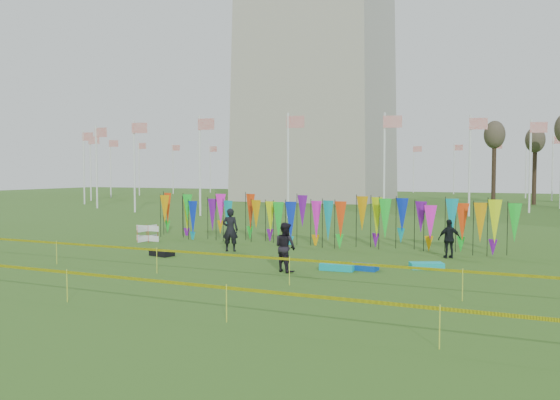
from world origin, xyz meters
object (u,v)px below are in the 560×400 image
at_px(person_left, 230,230).
at_px(kite_bag_blue, 363,267).
at_px(kite_bag_black, 162,253).
at_px(person_right, 449,239).
at_px(person_mid, 285,247).
at_px(kite_bag_turquoise, 337,267).
at_px(box_kite, 148,233).
at_px(kite_bag_teal, 427,266).

bearing_deg(person_left, kite_bag_blue, 145.29).
bearing_deg(kite_bag_blue, person_left, 162.16).
bearing_deg(person_left, kite_bag_black, 32.08).
bearing_deg(person_right, person_left, -15.85).
bearing_deg(person_mid, person_left, -14.01).
height_order(person_left, person_right, person_left).
height_order(person_left, kite_bag_turquoise, person_left).
bearing_deg(box_kite, person_right, 2.16).
bearing_deg(box_kite, kite_bag_black, -46.05).
distance_m(person_left, kite_bag_black, 3.18).
height_order(person_right, kite_bag_blue, person_right).
xyz_separation_m(box_kite, kite_bag_black, (3.53, -3.66, -0.30)).
xyz_separation_m(person_left, kite_bag_black, (-2.01, -2.31, -0.85)).
relative_size(box_kite, person_mid, 0.47).
bearing_deg(box_kite, kite_bag_blue, -15.98).
distance_m(box_kite, person_mid, 10.91).
height_order(person_mid, person_right, person_mid).
distance_m(kite_bag_turquoise, kite_bag_blue, 0.93).
bearing_deg(kite_bag_teal, person_left, 173.70).
bearing_deg(person_mid, kite_bag_teal, -123.54).
height_order(kite_bag_black, kite_bag_teal, kite_bag_black).
xyz_separation_m(box_kite, kite_bag_teal, (14.24, -2.31, -0.30)).
distance_m(person_right, kite_bag_turquoise, 5.62).
height_order(person_right, kite_bag_turquoise, person_right).
height_order(person_right, kite_bag_black, person_right).
xyz_separation_m(kite_bag_turquoise, kite_bag_blue, (0.85, 0.40, -0.01)).
bearing_deg(person_right, kite_bag_teal, 53.07).
relative_size(kite_bag_blue, kite_bag_teal, 0.87).
height_order(box_kite, person_right, person_right).
bearing_deg(kite_bag_turquoise, person_mid, -147.12).
bearing_deg(person_right, box_kite, -25.45).
xyz_separation_m(box_kite, kite_bag_blue, (12.18, -3.49, -0.30)).
relative_size(person_left, kite_bag_turquoise, 1.58).
relative_size(box_kite, kite_bag_black, 0.83).
bearing_deg(person_left, person_mid, 122.69).
bearing_deg(kite_bag_blue, kite_bag_turquoise, -154.96).
bearing_deg(box_kite, person_mid, -26.82).
height_order(box_kite, person_mid, person_mid).
bearing_deg(person_left, person_right, 174.88).
xyz_separation_m(person_mid, kite_bag_blue, (2.45, 1.43, -0.77)).
distance_m(kite_bag_turquoise, kite_bag_black, 7.80).
bearing_deg(box_kite, kite_bag_teal, -9.23).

